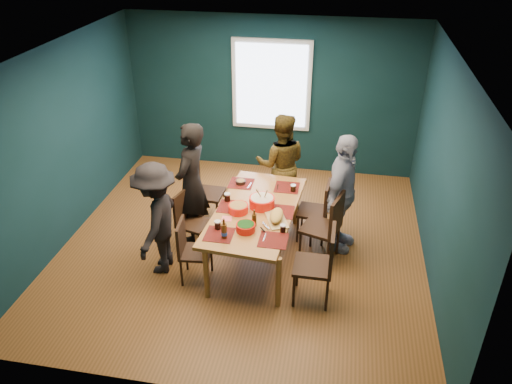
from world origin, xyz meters
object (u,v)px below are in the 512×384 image
dining_table (256,214)px  person_right (342,194)px  chair_right_mid (328,223)px  chair_left_near (189,247)px  cutting_board (276,216)px  bowl_salad (238,208)px  chair_left_mid (189,217)px  bowl_dumpling (262,202)px  chair_left_far (202,187)px  bowl_herbs (246,227)px  person_far_left (192,184)px  person_back (281,164)px  person_near_left (157,219)px  chair_right_far (319,207)px  chair_right_near (321,260)px

dining_table → person_right: size_ratio=1.22×
dining_table → chair_right_mid: bearing=9.7°
chair_left_near → cutting_board: size_ratio=1.48×
bowl_salad → chair_left_mid: bearing=169.2°
chair_left_mid → bowl_dumpling: bowl_dumpling is taller
cutting_board → bowl_salad: bearing=146.7°
bowl_salad → dining_table: bearing=26.3°
chair_left_far → bowl_dumpling: bowl_dumpling is taller
chair_left_far → bowl_herbs: size_ratio=4.17×
chair_left_far → person_right: person_right is taller
chair_left_mid → person_far_left: size_ratio=0.50×
person_back → bowl_herbs: bearing=76.5°
cutting_board → dining_table: bearing=123.8°
person_near_left → bowl_dumpling: 1.37m
chair_left_far → person_right: 2.08m
dining_table → person_near_left: 1.27m
chair_right_far → person_right: (0.29, -0.15, 0.32)m
chair_right_near → bowl_salad: bearing=152.0°
chair_right_near → person_back: bearing=111.1°
person_near_left → bowl_salad: size_ratio=5.95×
chair_right_near → person_near_left: 2.12m
chair_left_near → chair_right_near: (1.65, -0.10, 0.09)m
chair_left_far → cutting_board: 1.60m
chair_right_far → bowl_salad: 1.25m
chair_right_mid → cutting_board: chair_right_mid is taller
dining_table → chair_right_near: size_ratio=2.05×
cutting_board → chair_right_near: bearing=-60.5°
chair_right_mid → cutting_board: bearing=-137.7°
chair_left_near → chair_right_near: chair_right_near is taller
person_near_left → bowl_salad: bearing=109.1°
chair_right_far → person_far_left: person_far_left is taller
chair_right_far → person_right: 0.45m
bowl_salad → person_right: bearing=22.5°
chair_left_far → person_back: size_ratio=0.62×
dining_table → chair_right_mid: (0.94, 0.09, -0.10)m
bowl_salad → cutting_board: size_ratio=0.45×
person_back → bowl_salad: size_ratio=6.21×
person_far_left → bowl_salad: size_ratio=6.84×
chair_left_far → cutting_board: (1.25, -0.96, 0.24)m
person_far_left → chair_right_near: bearing=70.6°
chair_right_mid → cutting_board: size_ratio=1.77×
chair_left_near → chair_right_far: chair_right_far is taller
chair_right_mid → bowl_herbs: 1.16m
chair_left_near → chair_right_far: size_ratio=0.93×
person_back → bowl_herbs: (-0.19, -1.78, 0.01)m
bowl_dumpling → chair_left_near: bearing=-139.6°
bowl_dumpling → person_back: bearing=85.7°
person_back → cutting_board: size_ratio=2.80×
chair_left_mid → chair_right_near: size_ratio=0.87×
bowl_dumpling → dining_table: bearing=-130.3°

